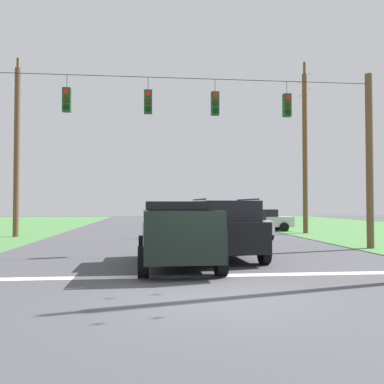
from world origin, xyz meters
The scene contains 12 objects.
ground_plane centered at (0.00, 0.00, 0.00)m, with size 120.00×120.00×0.00m, color #47474C.
stop_bar_stripe centered at (0.00, 2.43, 0.00)m, with size 13.42×0.45×0.01m, color white.
lane_dash_0 centered at (0.00, 8.43, 0.00)m, with size 0.15×2.50×0.01m, color white.
lane_dash_1 centered at (0.00, 15.27, 0.00)m, with size 0.15×2.50×0.01m, color white.
lane_dash_2 centered at (0.00, 22.46, 0.00)m, with size 0.15×2.50×0.01m, color white.
overhead_signal_span centered at (0.04, 8.23, 4.14)m, with size 15.82×0.31×7.39m.
pickup_truck centered at (-0.56, 4.25, 0.97)m, with size 2.37×5.44×1.95m.
suv_black centered at (1.15, 5.87, 1.06)m, with size 2.35×4.87×2.05m.
distant_car_crossing_white centered at (3.90, 14.09, 0.79)m, with size 2.16×4.37×1.52m.
distant_car_oncoming centered at (6.32, 20.03, 0.79)m, with size 4.37×2.16×1.52m.
utility_pole_mid_right centered at (8.55, 17.36, 5.42)m, with size 0.32×1.97×11.08m.
utility_pole_near_left centered at (-8.95, 16.15, 5.10)m, with size 0.32×2.00×10.29m.
Camera 1 is at (-1.36, -8.33, 1.86)m, focal length 38.82 mm.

